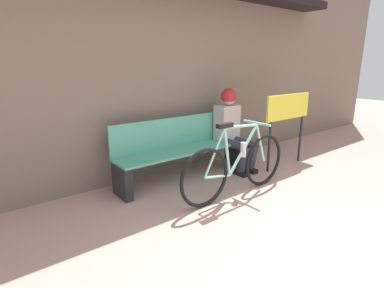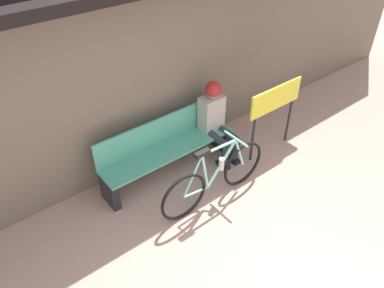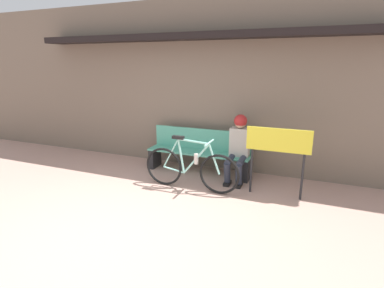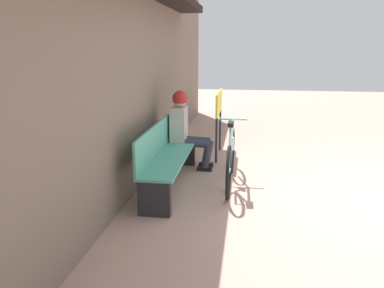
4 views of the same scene
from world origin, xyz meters
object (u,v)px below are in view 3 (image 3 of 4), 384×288
object	(u,v)px
person_seated	(239,144)
signboard	(278,145)
bicycle	(191,168)
park_bench_near	(199,152)

from	to	relation	value
person_seated	signboard	world-z (taller)	person_seated
person_seated	bicycle	bearing A→B (deg)	-131.09
bicycle	signboard	bearing A→B (deg)	11.44
person_seated	signboard	size ratio (longest dim) A/B	1.08
park_bench_near	bicycle	xyz separation A→B (m)	(0.16, -0.83, -0.03)
park_bench_near	person_seated	xyz separation A→B (m)	(0.77, -0.12, 0.27)
bicycle	person_seated	world-z (taller)	person_seated
park_bench_near	bicycle	bearing A→B (deg)	-79.37
park_bench_near	signboard	xyz separation A→B (m)	(1.48, -0.56, 0.43)
park_bench_near	person_seated	world-z (taller)	person_seated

